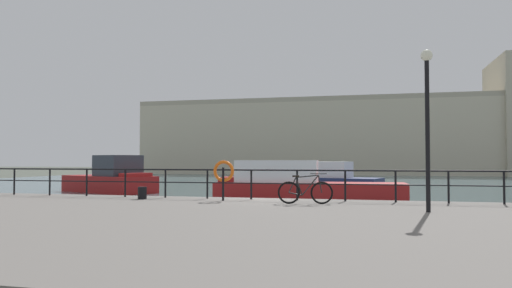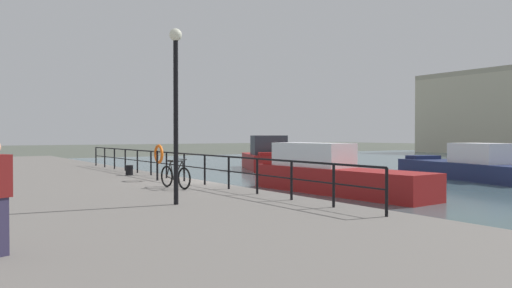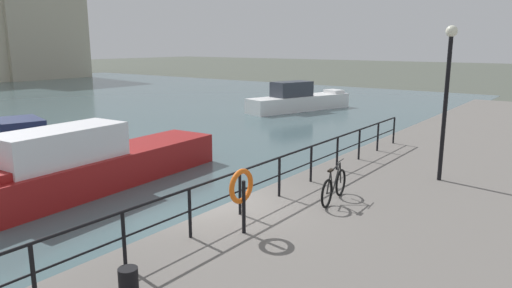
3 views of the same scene
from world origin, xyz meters
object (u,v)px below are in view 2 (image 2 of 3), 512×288
Objects in this scene: moored_red_daysailer at (330,174)px; parked_bicycle at (175,176)px; moored_blue_motorboat at (267,157)px; life_ring_stand at (159,155)px; mooring_bollard at (129,170)px; quay_lamp_post at (176,92)px; moored_white_yacht at (470,166)px.

parked_bicycle is (1.40, -8.14, 0.36)m from moored_red_daysailer.
life_ring_stand is (12.45, -13.86, 0.88)m from moored_blue_motorboat.
mooring_bollard is at bearing 55.28° from moored_red_daysailer.
mooring_bollard is at bearing 167.14° from quay_lamp_post.
parked_bicycle is at bearing -5.42° from mooring_bollard.
parked_bicycle is 0.40× the size of quay_lamp_post.
mooring_bollard is at bearing -178.41° from life_ring_stand.
moored_blue_motorboat is 5.60× the size of life_ring_stand.
moored_blue_motorboat reaches higher than parked_bicycle.
quay_lamp_post is (3.58, -1.62, 2.46)m from parked_bicycle.
mooring_bollard is 3.14m from life_ring_stand.
quay_lamp_post is at bearing 120.33° from moored_white_yacht.
parked_bicycle is 4.00× the size of mooring_bollard.
life_ring_stand reaches higher than moored_red_daysailer.
parked_bicycle reaches higher than mooring_bollard.
moored_blue_motorboat is 0.84× the size of moored_red_daysailer.
moored_red_daysailer is 8.27m from parked_bicycle.
quay_lamp_post reaches higher than moored_red_daysailer.
mooring_bollard is 0.31× the size of life_ring_stand.
moored_blue_motorboat reaches higher than mooring_bollard.
moored_blue_motorboat is at bearing 139.64° from quay_lamp_post.
quay_lamp_post is at bearing -14.49° from moored_blue_motorboat.
moored_red_daysailer is 6.65× the size of life_ring_stand.
mooring_bollard is 10.17m from quay_lamp_post.
parked_bicycle is at bearing 111.48° from moored_white_yacht.
mooring_bollard is at bearing -30.14° from moored_blue_motorboat.
quay_lamp_post is (6.53, -2.27, 1.88)m from life_ring_stand.
parked_bicycle is 4.64m from quay_lamp_post.
mooring_bollard is (-4.60, -7.57, 0.19)m from moored_red_daysailer.
moored_red_daysailer is at bearing 117.03° from quay_lamp_post.
moored_red_daysailer is 11.31m from quay_lamp_post.
parked_bicycle is 1.26× the size of life_ring_stand.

